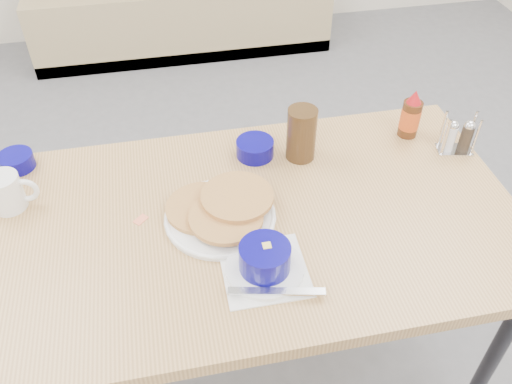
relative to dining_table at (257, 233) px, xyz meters
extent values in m
cube|color=tan|center=(0.00, 2.47, -0.47)|extent=(1.90, 0.55, 0.45)
cube|color=#2D2D33|center=(0.00, 2.47, -0.66)|extent=(1.90, 0.55, 0.08)
cube|color=tan|center=(0.00, 0.00, 0.04)|extent=(1.40, 0.80, 0.04)
cylinder|color=#2D2D33|center=(0.62, -0.32, -0.34)|extent=(0.04, 0.04, 0.72)
cylinder|color=#2D2D33|center=(-0.62, 0.32, -0.34)|extent=(0.04, 0.04, 0.72)
cylinder|color=#2D2D33|center=(0.62, 0.32, -0.34)|extent=(0.04, 0.04, 0.72)
cylinder|color=white|center=(-0.10, 0.01, 0.07)|extent=(0.29, 0.29, 0.01)
cylinder|color=tan|center=(-0.14, 0.04, 0.08)|extent=(0.19, 0.19, 0.01)
cylinder|color=tan|center=(-0.08, -0.02, 0.10)|extent=(0.19, 0.19, 0.01)
cylinder|color=tan|center=(-0.05, 0.04, 0.11)|extent=(0.19, 0.19, 0.01)
cube|color=silver|center=(-0.02, -0.08, 0.08)|extent=(0.04, 0.13, 0.01)
cylinder|color=white|center=(-0.64, 0.17, 0.11)|extent=(0.09, 0.09, 0.10)
cylinder|color=black|center=(-0.64, 0.17, 0.16)|extent=(0.08, 0.08, 0.00)
torus|color=white|center=(-0.59, 0.17, 0.11)|extent=(0.08, 0.02, 0.08)
cube|color=white|center=(-0.02, -0.18, 0.06)|extent=(0.20, 0.20, 0.00)
cylinder|color=white|center=(-0.02, -0.18, 0.07)|extent=(0.19, 0.19, 0.01)
cylinder|color=#080570|center=(-0.02, -0.18, 0.11)|extent=(0.12, 0.12, 0.07)
cylinder|color=white|center=(-0.02, -0.18, 0.14)|extent=(0.11, 0.11, 0.01)
cube|color=#F4DB60|center=(-0.01, -0.18, 0.14)|extent=(0.02, 0.02, 0.01)
cube|color=silver|center=(-0.01, -0.26, 0.08)|extent=(0.22, 0.07, 0.01)
cylinder|color=#080570|center=(-0.64, 0.34, 0.08)|extent=(0.10, 0.10, 0.04)
cylinder|color=#080570|center=(0.05, 0.26, 0.09)|extent=(0.11, 0.11, 0.05)
cylinder|color=#3D2813|center=(0.18, 0.23, 0.14)|extent=(0.11, 0.11, 0.16)
cube|color=silver|center=(0.64, 0.16, 0.06)|extent=(0.11, 0.08, 0.00)
cylinder|color=silver|center=(0.59, 0.15, 0.13)|extent=(0.01, 0.01, 0.12)
cylinder|color=silver|center=(0.68, 0.13, 0.13)|extent=(0.01, 0.01, 0.12)
cylinder|color=silver|center=(0.60, 0.19, 0.13)|extent=(0.01, 0.01, 0.12)
cylinder|color=silver|center=(0.69, 0.17, 0.13)|extent=(0.01, 0.01, 0.12)
cylinder|color=silver|center=(0.62, 0.16, 0.11)|extent=(0.03, 0.03, 0.08)
cylinder|color=#3F3326|center=(0.66, 0.15, 0.11)|extent=(0.03, 0.03, 0.08)
cylinder|color=#47230F|center=(0.53, 0.26, 0.12)|extent=(0.06, 0.06, 0.12)
cylinder|color=orange|center=(0.53, 0.26, 0.12)|extent=(0.06, 0.06, 0.07)
cone|color=#B61116|center=(0.53, 0.26, 0.20)|extent=(0.04, 0.04, 0.04)
cube|color=#FD7B54|center=(-0.30, 0.05, 0.06)|extent=(0.04, 0.04, 0.00)
camera|label=1|loc=(-0.20, -0.98, 1.07)|focal=38.00mm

